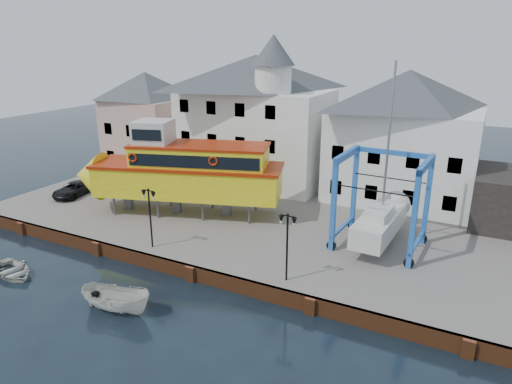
% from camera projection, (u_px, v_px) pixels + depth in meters
% --- Properties ---
extents(ground, '(140.00, 140.00, 0.00)m').
position_uv_depth(ground, '(191.00, 281.00, 28.82)').
color(ground, black).
rests_on(ground, ground).
extents(hardstanding, '(44.00, 22.00, 1.00)m').
position_uv_depth(hardstanding, '(267.00, 217.00, 37.95)').
color(hardstanding, slate).
rests_on(hardstanding, ground).
extents(quay_wall, '(44.00, 0.47, 1.00)m').
position_uv_depth(quay_wall, '(192.00, 273.00, 28.75)').
color(quay_wall, brown).
rests_on(quay_wall, ground).
extents(building_pink, '(8.00, 7.00, 10.30)m').
position_uv_depth(building_pink, '(148.00, 120.00, 49.90)').
color(building_pink, '#C8A295').
rests_on(building_pink, hardstanding).
extents(building_white_main, '(14.00, 8.30, 14.00)m').
position_uv_depth(building_white_main, '(256.00, 118.00, 44.15)').
color(building_white_main, white).
rests_on(building_white_main, hardstanding).
extents(building_white_right, '(12.00, 8.00, 11.20)m').
position_uv_depth(building_white_right, '(404.00, 137.00, 38.86)').
color(building_white_right, white).
rests_on(building_white_right, hardstanding).
extents(lamp_post_left, '(1.12, 0.32, 4.20)m').
position_uv_depth(lamp_post_left, '(149.00, 203.00, 30.26)').
color(lamp_post_left, black).
rests_on(lamp_post_left, hardstanding).
extents(lamp_post_right, '(1.12, 0.32, 4.20)m').
position_uv_depth(lamp_post_right, '(287.00, 230.00, 25.91)').
color(lamp_post_right, black).
rests_on(lamp_post_right, hardstanding).
extents(tour_boat, '(17.69, 9.10, 7.52)m').
position_uv_depth(tour_boat, '(175.00, 171.00, 36.50)').
color(tour_boat, '#59595E').
rests_on(tour_boat, hardstanding).
extents(travel_lift, '(5.95, 8.22, 12.28)m').
position_uv_depth(travel_lift, '(383.00, 215.00, 31.26)').
color(travel_lift, '#2365B6').
rests_on(travel_lift, hardstanding).
extents(van, '(2.79, 4.63, 1.20)m').
position_uv_depth(van, '(73.00, 189.00, 41.42)').
color(van, black).
rests_on(van, hardstanding).
extents(motorboat_a, '(4.50, 2.29, 1.66)m').
position_uv_depth(motorboat_a, '(118.00, 311.00, 25.58)').
color(motorboat_a, silver).
rests_on(motorboat_a, ground).
extents(motorboat_d, '(4.41, 3.61, 0.80)m').
position_uv_depth(motorboat_d, '(13.00, 275.00, 29.56)').
color(motorboat_d, silver).
rests_on(motorboat_d, ground).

